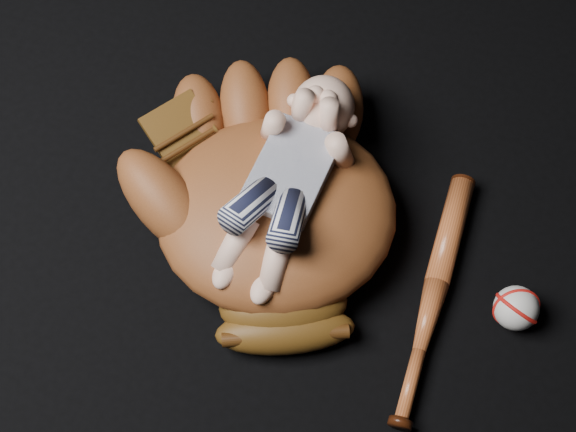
{
  "coord_description": "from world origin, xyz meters",
  "views": [
    {
      "loc": [
        0.04,
        -0.55,
        1.2
      ],
      "look_at": [
        -0.14,
        -0.02,
        0.09
      ],
      "focal_mm": 50.0,
      "sensor_mm": 36.0,
      "label": 1
    }
  ],
  "objects_px": {
    "baseball_bat": "(433,297)",
    "baseball": "(516,308)",
    "baseball_glove": "(276,207)",
    "newborn_baby": "(284,185)"
  },
  "relations": [
    {
      "from": "baseball_bat",
      "to": "newborn_baby",
      "type": "bearing_deg",
      "value": 168.86
    },
    {
      "from": "baseball",
      "to": "baseball_glove",
      "type": "bearing_deg",
      "value": 176.64
    },
    {
      "from": "newborn_baby",
      "to": "baseball",
      "type": "distance_m",
      "value": 0.41
    },
    {
      "from": "baseball_glove",
      "to": "baseball_bat",
      "type": "relative_size",
      "value": 1.25
    },
    {
      "from": "newborn_baby",
      "to": "baseball",
      "type": "xyz_separation_m",
      "value": [
        0.39,
        -0.04,
        -0.1
      ]
    },
    {
      "from": "baseball_glove",
      "to": "baseball",
      "type": "bearing_deg",
      "value": -26.39
    },
    {
      "from": "newborn_baby",
      "to": "baseball",
      "type": "bearing_deg",
      "value": -0.87
    },
    {
      "from": "baseball_glove",
      "to": "baseball",
      "type": "xyz_separation_m",
      "value": [
        0.4,
        -0.02,
        -0.05
      ]
    },
    {
      "from": "baseball_bat",
      "to": "baseball",
      "type": "relative_size",
      "value": 6.16
    },
    {
      "from": "newborn_baby",
      "to": "baseball_bat",
      "type": "distance_m",
      "value": 0.3
    }
  ]
}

